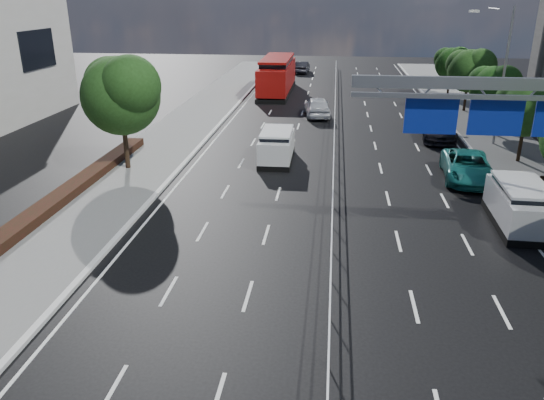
{
  "coord_description": "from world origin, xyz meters",
  "views": [
    {
      "loc": [
        -0.16,
        -10.55,
        9.71
      ],
      "look_at": [
        -2.31,
        8.0,
        2.4
      ],
      "focal_mm": 35.0,
      "sensor_mm": 36.0,
      "label": 1
    }
  ],
  "objects_px": {
    "red_bus": "(277,74)",
    "near_car_silver": "(317,106)",
    "overhead_gantry": "(518,111)",
    "parked_car_teal": "(468,166)",
    "pedestrian_b": "(539,192)",
    "near_car_dark": "(302,67)",
    "silver_minivan": "(520,205)",
    "white_minivan": "(277,146)",
    "parked_car_dark": "(439,128)"
  },
  "relations": [
    {
      "from": "overhead_gantry",
      "to": "silver_minivan",
      "type": "height_order",
      "value": "overhead_gantry"
    },
    {
      "from": "red_bus",
      "to": "near_car_silver",
      "type": "bearing_deg",
      "value": -66.94
    },
    {
      "from": "red_bus",
      "to": "near_car_silver",
      "type": "relative_size",
      "value": 2.51
    },
    {
      "from": "silver_minivan",
      "to": "parked_car_dark",
      "type": "distance_m",
      "value": 15.23
    },
    {
      "from": "silver_minivan",
      "to": "pedestrian_b",
      "type": "xyz_separation_m",
      "value": [
        1.42,
        1.81,
        -0.01
      ]
    },
    {
      "from": "silver_minivan",
      "to": "near_car_silver",
      "type": "bearing_deg",
      "value": 115.98
    },
    {
      "from": "near_car_dark",
      "to": "pedestrian_b",
      "type": "relative_size",
      "value": 2.66
    },
    {
      "from": "silver_minivan",
      "to": "parked_car_teal",
      "type": "height_order",
      "value": "silver_minivan"
    },
    {
      "from": "overhead_gantry",
      "to": "red_bus",
      "type": "bearing_deg",
      "value": 110.29
    },
    {
      "from": "white_minivan",
      "to": "silver_minivan",
      "type": "distance_m",
      "value": 14.5
    },
    {
      "from": "near_car_silver",
      "to": "near_car_dark",
      "type": "height_order",
      "value": "near_car_silver"
    },
    {
      "from": "pedestrian_b",
      "to": "red_bus",
      "type": "bearing_deg",
      "value": -61.96
    },
    {
      "from": "white_minivan",
      "to": "parked_car_dark",
      "type": "relative_size",
      "value": 0.81
    },
    {
      "from": "near_car_silver",
      "to": "parked_car_teal",
      "type": "height_order",
      "value": "near_car_silver"
    },
    {
      "from": "overhead_gantry",
      "to": "pedestrian_b",
      "type": "height_order",
      "value": "overhead_gantry"
    },
    {
      "from": "overhead_gantry",
      "to": "red_bus",
      "type": "relative_size",
      "value": 0.84
    },
    {
      "from": "near_car_dark",
      "to": "parked_car_teal",
      "type": "xyz_separation_m",
      "value": [
        11.75,
        -41.33,
        0.03
      ]
    },
    {
      "from": "red_bus",
      "to": "near_car_silver",
      "type": "distance_m",
      "value": 11.68
    },
    {
      "from": "red_bus",
      "to": "near_car_dark",
      "type": "relative_size",
      "value": 2.75
    },
    {
      "from": "parked_car_teal",
      "to": "pedestrian_b",
      "type": "distance_m",
      "value": 4.98
    },
    {
      "from": "parked_car_dark",
      "to": "pedestrian_b",
      "type": "relative_size",
      "value": 3.33
    },
    {
      "from": "overhead_gantry",
      "to": "silver_minivan",
      "type": "relative_size",
      "value": 2.11
    },
    {
      "from": "overhead_gantry",
      "to": "parked_car_dark",
      "type": "distance_m",
      "value": 18.05
    },
    {
      "from": "near_car_silver",
      "to": "near_car_dark",
      "type": "bearing_deg",
      "value": -90.56
    },
    {
      "from": "overhead_gantry",
      "to": "pedestrian_b",
      "type": "distance_m",
      "value": 6.77
    },
    {
      "from": "parked_car_teal",
      "to": "parked_car_dark",
      "type": "bearing_deg",
      "value": 94.92
    },
    {
      "from": "overhead_gantry",
      "to": "white_minivan",
      "type": "height_order",
      "value": "overhead_gantry"
    },
    {
      "from": "overhead_gantry",
      "to": "parked_car_dark",
      "type": "bearing_deg",
      "value": 87.96
    },
    {
      "from": "red_bus",
      "to": "near_car_dark",
      "type": "bearing_deg",
      "value": 83.83
    },
    {
      "from": "overhead_gantry",
      "to": "parked_car_teal",
      "type": "height_order",
      "value": "overhead_gantry"
    },
    {
      "from": "white_minivan",
      "to": "red_bus",
      "type": "relative_size",
      "value": 0.37
    },
    {
      "from": "silver_minivan",
      "to": "pedestrian_b",
      "type": "bearing_deg",
      "value": 53.76
    },
    {
      "from": "white_minivan",
      "to": "parked_car_dark",
      "type": "xyz_separation_m",
      "value": [
        10.86,
        6.67,
        -0.15
      ]
    },
    {
      "from": "parked_car_teal",
      "to": "overhead_gantry",
      "type": "bearing_deg",
      "value": -89.6
    },
    {
      "from": "near_car_dark",
      "to": "parked_car_dark",
      "type": "xyz_separation_m",
      "value": [
        11.73,
        -32.37,
        0.07
      ]
    },
    {
      "from": "overhead_gantry",
      "to": "near_car_dark",
      "type": "height_order",
      "value": "overhead_gantry"
    },
    {
      "from": "near_car_dark",
      "to": "red_bus",
      "type": "bearing_deg",
      "value": 87.2
    },
    {
      "from": "parked_car_teal",
      "to": "red_bus",
      "type": "bearing_deg",
      "value": 121.96
    },
    {
      "from": "red_bus",
      "to": "parked_car_teal",
      "type": "bearing_deg",
      "value": -62.76
    },
    {
      "from": "white_minivan",
      "to": "red_bus",
      "type": "xyz_separation_m",
      "value": [
        -2.53,
        23.82,
        0.94
      ]
    },
    {
      "from": "red_bus",
      "to": "pedestrian_b",
      "type": "bearing_deg",
      "value": -62.79
    },
    {
      "from": "overhead_gantry",
      "to": "parked_car_teal",
      "type": "bearing_deg",
      "value": 85.63
    },
    {
      "from": "near_car_dark",
      "to": "silver_minivan",
      "type": "relative_size",
      "value": 0.91
    },
    {
      "from": "parked_car_teal",
      "to": "white_minivan",
      "type": "bearing_deg",
      "value": 172.92
    },
    {
      "from": "white_minivan",
      "to": "silver_minivan",
      "type": "xyz_separation_m",
      "value": [
        11.72,
        -8.53,
        0.03
      ]
    },
    {
      "from": "overhead_gantry",
      "to": "pedestrian_b",
      "type": "bearing_deg",
      "value": 54.03
    },
    {
      "from": "near_car_silver",
      "to": "silver_minivan",
      "type": "bearing_deg",
      "value": 107.22
    },
    {
      "from": "near_car_dark",
      "to": "silver_minivan",
      "type": "xyz_separation_m",
      "value": [
        12.59,
        -47.58,
        0.25
      ]
    },
    {
      "from": "near_car_dark",
      "to": "white_minivan",
      "type": "bearing_deg",
      "value": 94.69
    },
    {
      "from": "overhead_gantry",
      "to": "near_car_silver",
      "type": "relative_size",
      "value": 2.11
    }
  ]
}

